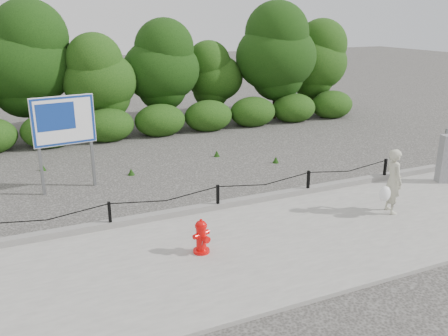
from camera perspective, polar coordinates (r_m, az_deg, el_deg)
ground at (r=11.17m, az=-0.74°, el=-5.34°), size 90.00×90.00×0.00m
sidewalk at (r=9.53m, az=4.15°, el=-9.46°), size 14.00×4.00×0.08m
curb at (r=11.16m, az=-0.85°, el=-4.54°), size 14.00×0.22×0.14m
chain_barrier at (r=11.00m, az=-0.75°, el=-3.15°), size 10.06×0.06×0.60m
treeline at (r=19.01m, az=-10.40°, el=12.15°), size 20.30×3.90×4.86m
fire_hydrant at (r=9.10m, az=-2.73°, el=-8.26°), size 0.41×0.41×0.69m
pedestrian at (r=11.37m, az=19.63°, el=-1.59°), size 0.72×0.61×1.50m
utility_cabinet at (r=14.06m, az=25.37°, el=1.02°), size 0.56×0.44×1.44m
advertising_sign at (r=12.66m, az=-18.72°, el=4.92°), size 1.56×0.29×2.50m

